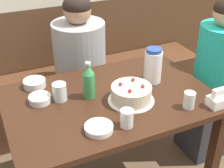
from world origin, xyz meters
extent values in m
cube|color=brown|center=(0.00, 1.05, 0.49)|extent=(4.80, 0.04, 0.97)
cube|color=#56331E|center=(0.00, 0.83, 0.24)|extent=(2.36, 0.38, 0.48)
cube|color=#381E11|center=(0.00, 0.00, 0.72)|extent=(1.15, 0.77, 0.03)
cube|color=#381E11|center=(0.53, -0.34, 0.35)|extent=(0.06, 0.06, 0.70)
cube|color=#381E11|center=(-0.53, 0.34, 0.35)|extent=(0.06, 0.06, 0.70)
cube|color=#381E11|center=(0.53, 0.34, 0.35)|extent=(0.06, 0.06, 0.70)
cylinder|color=white|center=(0.09, -0.08, 0.74)|extent=(0.26, 0.26, 0.01)
cylinder|color=beige|center=(0.09, -0.08, 0.79)|extent=(0.22, 0.22, 0.08)
sphere|color=red|center=(0.13, -0.03, 0.84)|extent=(0.02, 0.02, 0.02)
sphere|color=red|center=(0.04, -0.05, 0.84)|extent=(0.02, 0.02, 0.02)
sphere|color=red|center=(0.06, -0.13, 0.84)|extent=(0.02, 0.02, 0.02)
sphere|color=red|center=(0.14, -0.12, 0.84)|extent=(0.02, 0.02, 0.02)
cylinder|color=white|center=(0.31, 0.06, 0.83)|extent=(0.11, 0.11, 0.19)
cylinder|color=#28479E|center=(0.31, 0.06, 0.94)|extent=(0.09, 0.09, 0.02)
cylinder|color=#388E4C|center=(-0.10, 0.05, 0.81)|extent=(0.07, 0.07, 0.14)
cone|color=#388E4C|center=(-0.10, 0.05, 0.91)|extent=(0.07, 0.07, 0.06)
cylinder|color=silver|center=(-0.10, 0.05, 0.95)|extent=(0.03, 0.03, 0.01)
cube|color=white|center=(0.49, -0.32, 0.77)|extent=(0.11, 0.08, 0.05)
cube|color=white|center=(0.49, -0.32, 0.82)|extent=(0.09, 0.03, 0.05)
cylinder|color=white|center=(-0.36, 0.12, 0.76)|extent=(0.12, 0.12, 0.04)
cylinder|color=white|center=(-0.35, 0.29, 0.76)|extent=(0.13, 0.13, 0.04)
cylinder|color=white|center=(-0.17, -0.24, 0.75)|extent=(0.14, 0.14, 0.03)
cylinder|color=silver|center=(-0.03, -0.27, 0.78)|extent=(0.06, 0.06, 0.09)
cylinder|color=silver|center=(-0.26, 0.09, 0.79)|extent=(0.08, 0.08, 0.10)
cylinder|color=silver|center=(0.34, -0.26, 0.78)|extent=(0.06, 0.06, 0.09)
cube|color=#33333D|center=(0.84, 0.08, 0.23)|extent=(0.34, 0.30, 0.45)
cylinder|color=#1EB2A3|center=(0.84, 0.08, 0.73)|extent=(0.30, 0.30, 0.56)
cube|color=#33333D|center=(0.05, 0.65, 0.23)|extent=(0.30, 0.34, 0.45)
cylinder|color=#99999E|center=(0.05, 0.65, 0.70)|extent=(0.38, 0.38, 0.51)
sphere|color=#A87A5B|center=(0.05, 0.65, 1.04)|extent=(0.19, 0.19, 0.19)
ellipsoid|color=black|center=(0.05, 0.65, 1.08)|extent=(0.20, 0.20, 0.14)
camera|label=1|loc=(-0.60, -1.33, 1.68)|focal=50.00mm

